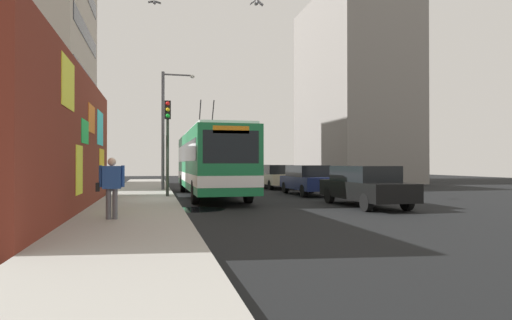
# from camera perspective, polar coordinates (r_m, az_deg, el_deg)

# --- Properties ---
(ground_plane) EXTENTS (80.00, 80.00, 0.00)m
(ground_plane) POSITION_cam_1_polar(r_m,az_deg,el_deg) (18.83, -10.59, -5.56)
(ground_plane) COLOR black
(sidewalk_slab) EXTENTS (48.00, 3.20, 0.15)m
(sidewalk_slab) POSITION_cam_1_polar(r_m,az_deg,el_deg) (18.81, -15.49, -5.33)
(sidewalk_slab) COLOR #9E9B93
(sidewalk_slab) RESTS_ON ground_plane
(graffiti_wall) EXTENTS (14.15, 0.32, 4.76)m
(graffiti_wall) POSITION_cam_1_polar(r_m,az_deg,el_deg) (15.03, -22.67, 2.27)
(graffiti_wall) COLOR maroon
(graffiti_wall) RESTS_ON ground_plane
(building_far_left) EXTENTS (11.73, 7.16, 17.36)m
(building_far_left) POSITION_cam_1_polar(r_m,az_deg,el_deg) (33.65, -27.96, 11.60)
(building_far_left) COLOR #B2A899
(building_far_left) RESTS_ON ground_plane
(building_far_right) EXTENTS (12.74, 7.20, 17.01)m
(building_far_right) POSITION_cam_1_polar(r_m,az_deg,el_deg) (41.06, 12.81, 9.11)
(building_far_right) COLOR gray
(building_far_right) RESTS_ON ground_plane
(city_bus) EXTENTS (12.10, 2.51, 5.07)m
(city_bus) POSITION_cam_1_polar(r_m,az_deg,el_deg) (21.59, -6.17, -0.06)
(city_bus) COLOR #19723F
(city_bus) RESTS_ON ground_plane
(parked_car_black) EXTENTS (4.87, 1.80, 1.58)m
(parked_car_black) POSITION_cam_1_polar(r_m,az_deg,el_deg) (17.06, 14.34, -3.27)
(parked_car_black) COLOR black
(parked_car_black) RESTS_ON ground_plane
(parked_car_navy) EXTENTS (4.57, 1.75, 1.58)m
(parked_car_navy) POSITION_cam_1_polar(r_m,az_deg,el_deg) (22.83, 6.91, -2.58)
(parked_car_navy) COLOR navy
(parked_car_navy) RESTS_ON ground_plane
(parked_car_champagne) EXTENTS (4.54, 1.85, 1.58)m
(parked_car_champagne) POSITION_cam_1_polar(r_m,az_deg,el_deg) (28.45, 2.74, -2.17)
(parked_car_champagne) COLOR #C6B793
(parked_car_champagne) RESTS_ON ground_plane
(parked_car_dark_gray) EXTENTS (4.31, 1.84, 1.58)m
(parked_car_dark_gray) POSITION_cam_1_polar(r_m,az_deg,el_deg) (33.79, 0.12, -1.90)
(parked_car_dark_gray) COLOR #38383D
(parked_car_dark_gray) RESTS_ON ground_plane
(pedestrian_near_wall) EXTENTS (0.23, 0.75, 1.68)m
(pedestrian_near_wall) POSITION_cam_1_polar(r_m,az_deg,el_deg) (12.31, -18.82, -2.95)
(pedestrian_near_wall) COLOR #595960
(pedestrian_near_wall) RESTS_ON sidewalk_slab
(traffic_light) EXTENTS (0.49, 0.28, 4.45)m
(traffic_light) POSITION_cam_1_polar(r_m,az_deg,el_deg) (20.17, -11.77, 3.68)
(traffic_light) COLOR #2D382D
(traffic_light) RESTS_ON sidewalk_slab
(street_lamp) EXTENTS (0.44, 1.95, 6.97)m
(street_lamp) POSITION_cam_1_polar(r_m,az_deg,el_deg) (25.82, -11.89, 5.04)
(street_lamp) COLOR #4C4C51
(street_lamp) RESTS_ON sidewalk_slab
(curbside_puddle) EXTENTS (1.96, 1.96, 0.00)m
(curbside_puddle) POSITION_cam_1_polar(r_m,az_deg,el_deg) (15.67, -7.78, -6.59)
(curbside_puddle) COLOR black
(curbside_puddle) RESTS_ON ground_plane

